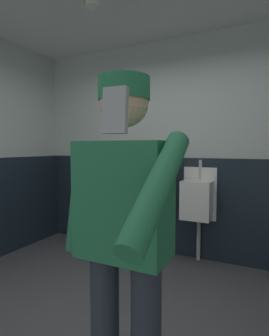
{
  "coord_description": "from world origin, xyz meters",
  "views": [
    {
      "loc": [
        1.06,
        -1.62,
        1.39
      ],
      "look_at": [
        0.24,
        0.05,
        1.25
      ],
      "focal_mm": 28.84,
      "sensor_mm": 36.0,
      "label": 1
    }
  ],
  "objects": [
    {
      "name": "person",
      "position": [
        0.48,
        -0.56,
        1.0
      ],
      "size": [
        0.63,
        0.6,
        1.7
      ],
      "color": "#2D3342",
      "rests_on": "ground_plane"
    },
    {
      "name": "urinal_left",
      "position": [
        -0.41,
        1.56,
        0.78
      ],
      "size": [
        0.4,
        0.34,
        1.24
      ],
      "color": "white",
      "rests_on": "ground_plane"
    },
    {
      "name": "downlight_far",
      "position": [
        -0.48,
        0.6,
        2.75
      ],
      "size": [
        0.14,
        0.14,
        0.03
      ],
      "primitive_type": "cylinder",
      "color": "white"
    },
    {
      "name": "ground_plane",
      "position": [
        0.0,
        0.0,
        -0.02
      ],
      "size": [
        4.55,
        4.05,
        0.04
      ],
      "primitive_type": "cube",
      "color": "#4C4C51"
    },
    {
      "name": "wall_back",
      "position": [
        0.0,
        1.78,
        1.38
      ],
      "size": [
        4.55,
        0.12,
        2.76
      ],
      "primitive_type": "cube",
      "color": "silver",
      "rests_on": "ground_plane"
    },
    {
      "name": "wainscot_band_back",
      "position": [
        0.0,
        1.71,
        0.63
      ],
      "size": [
        3.95,
        0.03,
        1.26
      ],
      "primitive_type": "cube",
      "color": "#19232D",
      "rests_on": "ground_plane"
    },
    {
      "name": "cell_phone",
      "position": [
        0.73,
        -1.06,
        1.48
      ],
      "size": [
        0.06,
        0.03,
        0.11
      ],
      "primitive_type": "cube",
      "rotation": [
        -0.08,
        0.0,
        0.08
      ],
      "color": "#A5A8B2"
    },
    {
      "name": "urinal_middle",
      "position": [
        0.34,
        1.56,
        0.78
      ],
      "size": [
        0.4,
        0.34,
        1.24
      ],
      "color": "white",
      "rests_on": "ground_plane"
    },
    {
      "name": "privacy_divider_panel",
      "position": [
        -0.03,
        1.49,
        0.95
      ],
      "size": [
        0.04,
        0.4,
        0.9
      ],
      "primitive_type": "cube",
      "color": "#4C4C51"
    }
  ]
}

